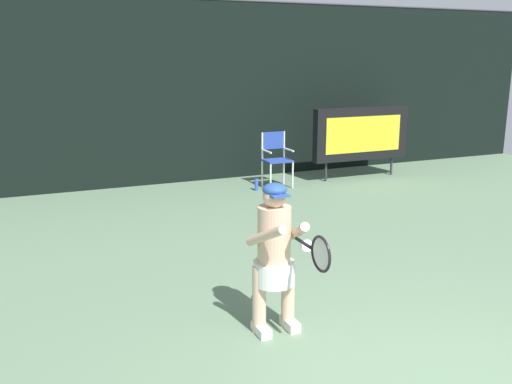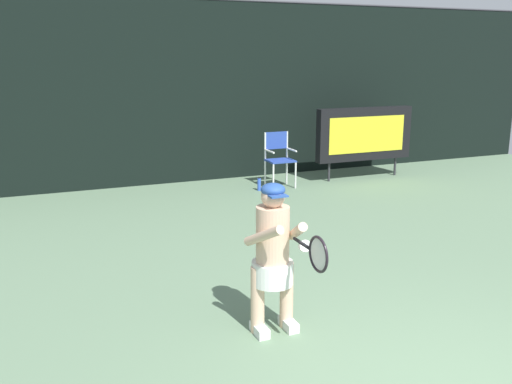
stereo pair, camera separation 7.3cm
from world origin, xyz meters
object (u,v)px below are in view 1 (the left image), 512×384
(water_bottle, at_px, (256,184))
(tennis_racket, at_px, (319,253))
(umpire_chair, at_px, (276,156))
(tennis_player, at_px, (275,253))
(scoreboard, at_px, (361,134))

(water_bottle, xyz_separation_m, tennis_racket, (-1.95, -5.88, 0.84))
(umpire_chair, xyz_separation_m, tennis_player, (-2.57, -5.45, 0.15))
(umpire_chair, relative_size, tennis_racket, 1.79)
(scoreboard, bearing_deg, umpire_chair, -179.38)
(umpire_chair, height_order, water_bottle, umpire_chair)
(umpire_chair, distance_m, tennis_player, 6.03)
(scoreboard, relative_size, water_bottle, 8.30)
(tennis_player, height_order, tennis_racket, tennis_player)
(scoreboard, distance_m, tennis_racket, 7.53)
(tennis_racket, bearing_deg, scoreboard, 44.49)
(tennis_player, bearing_deg, water_bottle, 68.56)
(scoreboard, bearing_deg, tennis_player, -129.77)
(scoreboard, xyz_separation_m, water_bottle, (-2.49, -0.20, -0.82))
(water_bottle, bearing_deg, umpire_chair, 20.00)
(tennis_player, relative_size, tennis_racket, 2.38)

